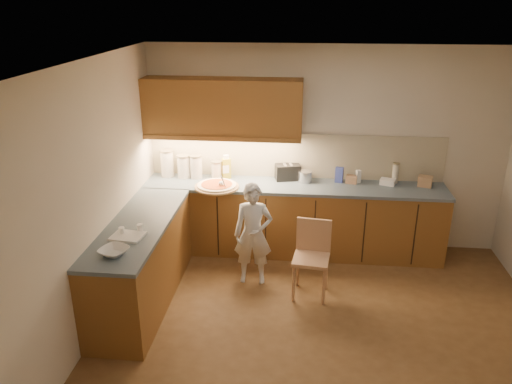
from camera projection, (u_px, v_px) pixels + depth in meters
room at (333, 173)px, 4.35m from camera, size 4.54×4.50×2.62m
l_counter at (246, 232)px, 6.03m from camera, size 3.77×2.62×0.92m
backsplash at (295, 156)px, 6.39m from camera, size 3.75×0.02×0.58m
upper_cabinets at (223, 108)px, 6.09m from camera, size 1.95×0.36×0.73m
pizza_on_board at (217, 186)px, 6.12m from camera, size 0.55×0.55×0.22m
child at (253, 234)px, 5.65m from camera, size 0.45×0.30×1.20m
wooden_chair at (312, 252)px, 5.47m from camera, size 0.43×0.43×0.85m
mixing_bowl at (114, 252)px, 4.53m from camera, size 0.33×0.33×0.06m
canister_a at (167, 163)px, 6.47m from camera, size 0.18×0.18×0.35m
canister_b at (184, 166)px, 6.43m from camera, size 0.17×0.17×0.30m
canister_c at (196, 166)px, 6.41m from camera, size 0.16×0.16×0.31m
canister_d at (217, 170)px, 6.42m from camera, size 0.14×0.14×0.23m
oil_jug at (226, 168)px, 6.41m from camera, size 0.13×0.11×0.31m
toaster at (288, 172)px, 6.38m from camera, size 0.34×0.25×0.20m
steel_pot at (305, 176)px, 6.31m from camera, size 0.19×0.19×0.15m
blue_box at (339, 175)px, 6.29m from camera, size 0.11×0.09×0.19m
card_box_a at (351, 179)px, 6.27m from camera, size 0.16×0.13×0.10m
white_bottle at (358, 177)px, 6.27m from camera, size 0.07×0.07×0.17m
flat_pack at (388, 182)px, 6.23m from camera, size 0.21×0.18×0.07m
tall_jar at (395, 173)px, 6.25m from camera, size 0.08×0.08×0.26m
card_box_b at (425, 181)px, 6.16m from camera, size 0.20×0.17×0.13m
dough_cloth at (128, 236)px, 4.87m from camera, size 0.33×0.27×0.02m
spice_jar_a at (122, 231)px, 4.91m from camera, size 0.07×0.07×0.08m
spice_jar_b at (140, 228)px, 4.98m from camera, size 0.08×0.08×0.08m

